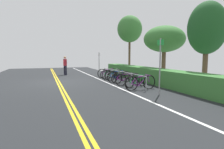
{
  "coord_description": "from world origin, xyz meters",
  "views": [
    {
      "loc": [
        12.55,
        -0.8,
        1.76
      ],
      "look_at": [
        2.52,
        2.92,
        0.65
      ],
      "focal_mm": 29.09,
      "sensor_mm": 36.0,
      "label": 1
    }
  ],
  "objects_px": {
    "bicycle_5": "(125,78)",
    "bicycle_1": "(111,74)",
    "tree_near_left": "(130,29)",
    "sign_post_far": "(160,62)",
    "bicycle_4": "(119,77)",
    "bicycle_8": "(141,83)",
    "tree_far_right": "(207,28)",
    "bicycle_2": "(113,74)",
    "pedestrian": "(65,64)",
    "bicycle_7": "(136,81)",
    "bicycle_6": "(129,79)",
    "bike_rack": "(120,73)",
    "bicycle_3": "(117,76)",
    "tree_mid": "(164,39)",
    "bicycle_0": "(107,73)",
    "sign_post_near": "(99,62)"
  },
  "relations": [
    {
      "from": "tree_far_right",
      "to": "tree_near_left",
      "type": "bearing_deg",
      "value": -174.44
    },
    {
      "from": "bicycle_8",
      "to": "tree_near_left",
      "type": "relative_size",
      "value": 0.33
    },
    {
      "from": "bicycle_4",
      "to": "pedestrian",
      "type": "bearing_deg",
      "value": -153.69
    },
    {
      "from": "bicycle_5",
      "to": "tree_near_left",
      "type": "distance_m",
      "value": 7.51
    },
    {
      "from": "bicycle_6",
      "to": "bicycle_8",
      "type": "xyz_separation_m",
      "value": [
        1.51,
        -0.07,
        0.02
      ]
    },
    {
      "from": "bicycle_6",
      "to": "bicycle_0",
      "type": "bearing_deg",
      "value": 179.02
    },
    {
      "from": "bicycle_8",
      "to": "pedestrian",
      "type": "distance_m",
      "value": 9.24
    },
    {
      "from": "bicycle_0",
      "to": "bicycle_2",
      "type": "bearing_deg",
      "value": -1.79
    },
    {
      "from": "bike_rack",
      "to": "bicycle_2",
      "type": "distance_m",
      "value": 1.47
    },
    {
      "from": "bicycle_6",
      "to": "bicycle_7",
      "type": "bearing_deg",
      "value": 12.3
    },
    {
      "from": "bicycle_3",
      "to": "bicycle_4",
      "type": "bearing_deg",
      "value": -8.28
    },
    {
      "from": "bicycle_7",
      "to": "tree_far_right",
      "type": "height_order",
      "value": "tree_far_right"
    },
    {
      "from": "bicycle_0",
      "to": "tree_far_right",
      "type": "xyz_separation_m",
      "value": [
        6.1,
        3.8,
        2.92
      ]
    },
    {
      "from": "tree_near_left",
      "to": "tree_far_right",
      "type": "height_order",
      "value": "tree_near_left"
    },
    {
      "from": "bicycle_4",
      "to": "tree_mid",
      "type": "relative_size",
      "value": 0.44
    },
    {
      "from": "bike_rack",
      "to": "bicycle_0",
      "type": "distance_m",
      "value": 2.83
    },
    {
      "from": "bicycle_5",
      "to": "bicycle_1",
      "type": "bearing_deg",
      "value": 178.94
    },
    {
      "from": "bicycle_0",
      "to": "tree_mid",
      "type": "xyz_separation_m",
      "value": [
        2.43,
        3.66,
        2.62
      ]
    },
    {
      "from": "bicycle_7",
      "to": "bicycle_6",
      "type": "bearing_deg",
      "value": -167.7
    },
    {
      "from": "bicycle_1",
      "to": "bicycle_8",
      "type": "distance_m",
      "value": 5.04
    },
    {
      "from": "tree_near_left",
      "to": "bicycle_1",
      "type": "bearing_deg",
      "value": -46.61
    },
    {
      "from": "bicycle_2",
      "to": "bicycle_3",
      "type": "relative_size",
      "value": 1.09
    },
    {
      "from": "bicycle_2",
      "to": "tree_near_left",
      "type": "xyz_separation_m",
      "value": [
        -3.47,
        3.04,
        3.91
      ]
    },
    {
      "from": "bicycle_2",
      "to": "tree_far_right",
      "type": "relative_size",
      "value": 0.38
    },
    {
      "from": "bicycle_0",
      "to": "bicycle_3",
      "type": "xyz_separation_m",
      "value": [
        2.08,
        -0.0,
        0.0
      ]
    },
    {
      "from": "bicycle_0",
      "to": "sign_post_near",
      "type": "relative_size",
      "value": 0.85
    },
    {
      "from": "bicycle_8",
      "to": "tree_far_right",
      "type": "xyz_separation_m",
      "value": [
        0.36,
        3.94,
        2.9
      ]
    },
    {
      "from": "bicycle_4",
      "to": "bicycle_8",
      "type": "height_order",
      "value": "bicycle_8"
    },
    {
      "from": "bicycle_2",
      "to": "pedestrian",
      "type": "relative_size",
      "value": 1.06
    },
    {
      "from": "tree_near_left",
      "to": "bicycle_5",
      "type": "bearing_deg",
      "value": -28.24
    },
    {
      "from": "bicycle_2",
      "to": "tree_mid",
      "type": "relative_size",
      "value": 0.46
    },
    {
      "from": "tree_mid",
      "to": "tree_far_right",
      "type": "height_order",
      "value": "tree_far_right"
    },
    {
      "from": "bicycle_4",
      "to": "sign_post_far",
      "type": "height_order",
      "value": "sign_post_far"
    },
    {
      "from": "bicycle_0",
      "to": "bicycle_6",
      "type": "relative_size",
      "value": 0.97
    },
    {
      "from": "bicycle_8",
      "to": "bicycle_0",
      "type": "bearing_deg",
      "value": 178.61
    },
    {
      "from": "bicycle_2",
      "to": "tree_near_left",
      "type": "height_order",
      "value": "tree_near_left"
    },
    {
      "from": "tree_mid",
      "to": "bike_rack",
      "type": "bearing_deg",
      "value": -84.12
    },
    {
      "from": "bike_rack",
      "to": "tree_far_right",
      "type": "height_order",
      "value": "tree_far_right"
    },
    {
      "from": "bicycle_1",
      "to": "sign_post_near",
      "type": "height_order",
      "value": "sign_post_near"
    },
    {
      "from": "bicycle_6",
      "to": "sign_post_far",
      "type": "xyz_separation_m",
      "value": [
        2.93,
        0.09,
        1.15
      ]
    },
    {
      "from": "bicycle_7",
      "to": "tree_mid",
      "type": "bearing_deg",
      "value": 124.36
    },
    {
      "from": "bike_rack",
      "to": "bicycle_8",
      "type": "xyz_separation_m",
      "value": [
        2.92,
        -0.07,
        -0.2
      ]
    },
    {
      "from": "bicycle_1",
      "to": "bicycle_2",
      "type": "distance_m",
      "value": 0.67
    },
    {
      "from": "bicycle_3",
      "to": "sign_post_far",
      "type": "distance_m",
      "value": 5.21
    },
    {
      "from": "bike_rack",
      "to": "tree_mid",
      "type": "bearing_deg",
      "value": 95.88
    },
    {
      "from": "sign_post_far",
      "to": "tree_near_left",
      "type": "relative_size",
      "value": 0.45
    },
    {
      "from": "bicycle_2",
      "to": "bicycle_6",
      "type": "relative_size",
      "value": 1.02
    },
    {
      "from": "bicycle_3",
      "to": "bicycle_8",
      "type": "relative_size",
      "value": 0.91
    },
    {
      "from": "bicycle_3",
      "to": "tree_mid",
      "type": "bearing_deg",
      "value": 84.41
    },
    {
      "from": "bicycle_5",
      "to": "pedestrian",
      "type": "distance_m",
      "value": 7.23
    }
  ]
}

